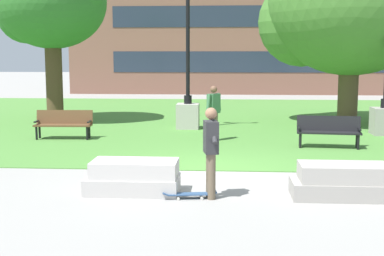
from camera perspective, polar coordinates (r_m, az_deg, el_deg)
ground_plane at (r=12.41m, az=2.08°, el=-4.63°), size 140.00×140.00×0.00m
grass_lawn at (r=22.27m, az=2.95°, el=0.94°), size 40.00×20.00×0.02m
concrete_block_center at (r=10.51m, az=-6.24°, el=-5.25°), size 1.80×0.90×0.64m
concrete_block_left at (r=10.49m, az=15.65°, el=-5.52°), size 1.80×0.90×0.64m
person_skateboarder at (r=9.95m, az=2.03°, el=-2.05°), size 0.31×0.59×1.71m
skateboard at (r=10.08m, az=-0.25°, el=-7.06°), size 1.04×0.34×0.14m
park_bench_near_left at (r=15.88m, az=14.38°, el=-0.16°), size 1.84×0.71×0.90m
park_bench_near_right at (r=17.47m, az=-13.53°, el=0.58°), size 1.82×0.62×0.90m
lamp_post_left at (r=19.31m, az=-0.44°, el=3.02°), size 1.32×0.80×5.13m
tree_near_left at (r=21.40m, az=16.41°, el=12.34°), size 6.57×6.26×7.19m
tree_near_right at (r=21.96m, az=-14.87°, el=12.66°), size 4.47×4.26×6.50m
person_bystander_near_lawn at (r=16.57m, az=2.32°, el=1.96°), size 0.50×0.74×1.71m
building_facade_distant at (r=36.81m, az=6.33°, el=13.39°), size 24.73×1.03×12.57m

